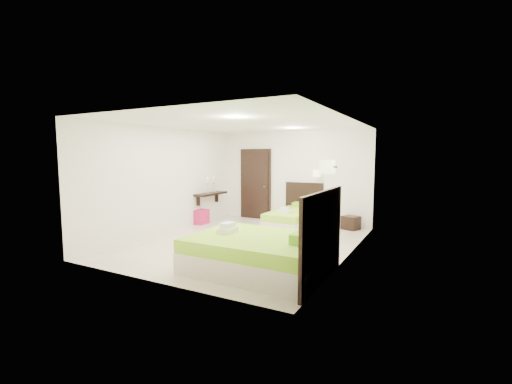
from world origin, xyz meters
The scene contains 7 objects.
floor centered at (0.00, 0.00, 0.00)m, with size 5.50×5.50×0.00m, color beige.
bed_single centered at (0.37, 1.90, 0.28)m, with size 1.11×1.85×1.53m.
bed_double centered at (1.21, -1.54, 0.32)m, with size 2.23×1.89×1.84m.
nightstand centered at (1.76, 2.45, 0.18)m, with size 0.39×0.35×0.35m, color black.
ottoman centered at (-2.19, 1.20, 0.20)m, with size 0.41×0.41×0.41m, color #AE174A.
door centered at (-1.20, 2.70, 1.05)m, with size 1.02×0.15×2.14m.
console_shelf centered at (-2.08, 1.60, 0.82)m, with size 0.35×1.20×0.78m.
Camera 1 is at (3.71, -6.46, 1.91)m, focal length 24.00 mm.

